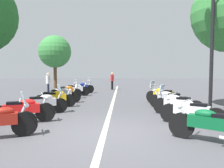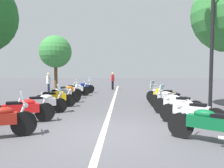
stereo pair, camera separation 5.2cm
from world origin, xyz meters
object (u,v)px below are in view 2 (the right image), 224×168
(motorcycle_left_row_5, at_px, (66,92))
(motorcycle_right_row_0, at_px, (211,125))
(motorcycle_left_row_1, at_px, (22,110))
(motorcycle_right_row_3, at_px, (169,99))
(bystander_0, at_px, (49,82))
(motorcycle_left_row_6, at_px, (75,89))
(motorcycle_right_row_4, at_px, (163,95))
(motorcycle_left_row_4, at_px, (61,95))
(motorcycle_right_row_1, at_px, (190,111))
(street_lamp_twin_globe, at_px, (212,30))
(motorcycle_left_row_3, at_px, (55,98))
(motorcycle_right_row_2, at_px, (177,104))
(roadside_tree_0, at_px, (55,52))
(motorcycle_left_row_2, at_px, (42,103))
(bystander_1, at_px, (113,80))
(motorcycle_left_row_7, at_px, (81,87))

(motorcycle_left_row_5, bearing_deg, motorcycle_right_row_0, -83.73)
(motorcycle_left_row_1, relative_size, motorcycle_right_row_3, 1.18)
(bystander_0, bearing_deg, motorcycle_left_row_6, 143.55)
(motorcycle_right_row_4, bearing_deg, motorcycle_right_row_3, 131.13)
(motorcycle_left_row_4, distance_m, motorcycle_right_row_0, 8.27)
(motorcycle_left_row_4, bearing_deg, motorcycle_left_row_5, 75.98)
(motorcycle_right_row_1, bearing_deg, motorcycle_right_row_4, -55.71)
(motorcycle_right_row_1, height_order, motorcycle_right_row_4, motorcycle_right_row_4)
(street_lamp_twin_globe, xyz_separation_m, bystander_0, (6.78, 8.99, -2.46))
(motorcycle_left_row_6, bearing_deg, motorcycle_right_row_3, -57.66)
(motorcycle_right_row_3, bearing_deg, motorcycle_left_row_3, 35.21)
(motorcycle_left_row_1, xyz_separation_m, street_lamp_twin_globe, (1.78, -6.91, 2.93))
(motorcycle_right_row_2, distance_m, roadside_tree_0, 15.48)
(motorcycle_left_row_2, bearing_deg, motorcycle_left_row_6, 60.87)
(motorcycle_right_row_2, height_order, bystander_0, bystander_0)
(motorcycle_left_row_6, bearing_deg, motorcycle_right_row_1, -71.81)
(motorcycle_left_row_3, relative_size, motorcycle_right_row_4, 1.14)
(motorcycle_left_row_6, height_order, bystander_0, bystander_0)
(motorcycle_right_row_2, height_order, motorcycle_right_row_4, motorcycle_right_row_4)
(motorcycle_right_row_1, xyz_separation_m, motorcycle_right_row_3, (3.02, 0.05, -0.01))
(motorcycle_right_row_0, xyz_separation_m, bystander_1, (14.42, 3.11, 0.44))
(street_lamp_twin_globe, bearing_deg, motorcycle_right_row_4, 27.50)
(motorcycle_right_row_0, relative_size, street_lamp_twin_globe, 0.38)
(motorcycle_left_row_7, xyz_separation_m, bystander_0, (-0.67, 2.27, 0.46))
(bystander_1, bearing_deg, motorcycle_left_row_1, 94.59)
(motorcycle_left_row_5, relative_size, street_lamp_twin_globe, 0.37)
(motorcycle_left_row_1, height_order, motorcycle_left_row_7, motorcycle_left_row_7)
(motorcycle_left_row_2, height_order, motorcycle_left_row_7, motorcycle_left_row_7)
(motorcycle_left_row_4, xyz_separation_m, motorcycle_right_row_0, (-6.17, -5.51, 0.01))
(motorcycle_left_row_2, height_order, motorcycle_left_row_6, motorcycle_left_row_2)
(motorcycle_left_row_5, bearing_deg, bystander_1, 39.44)
(motorcycle_right_row_2, relative_size, bystander_0, 1.12)
(motorcycle_left_row_2, relative_size, street_lamp_twin_globe, 0.38)
(motorcycle_left_row_6, relative_size, motorcycle_right_row_2, 1.12)
(motorcycle_left_row_2, distance_m, motorcycle_left_row_4, 2.94)
(motorcycle_left_row_1, height_order, street_lamp_twin_globe, street_lamp_twin_globe)
(motorcycle_left_row_4, xyz_separation_m, motorcycle_left_row_7, (4.77, -0.15, 0.01))
(motorcycle_right_row_0, bearing_deg, motorcycle_right_row_1, -57.00)
(motorcycle_left_row_1, distance_m, motorcycle_left_row_6, 7.60)
(motorcycle_right_row_3, bearing_deg, motorcycle_left_row_1, 64.27)
(motorcycle_right_row_1, relative_size, bystander_0, 1.16)
(motorcycle_right_row_0, height_order, motorcycle_right_row_2, motorcycle_right_row_2)
(motorcycle_left_row_4, relative_size, street_lamp_twin_globe, 0.42)
(motorcycle_left_row_3, xyz_separation_m, motorcycle_right_row_3, (-0.02, -5.37, -0.00))
(motorcycle_left_row_4, bearing_deg, motorcycle_right_row_2, -47.00)
(motorcycle_left_row_7, bearing_deg, motorcycle_left_row_3, -116.80)
(motorcycle_right_row_2, bearing_deg, street_lamp_twin_globe, -136.84)
(motorcycle_left_row_7, bearing_deg, motorcycle_left_row_1, -117.74)
(motorcycle_left_row_1, distance_m, motorcycle_left_row_7, 9.23)
(street_lamp_twin_globe, bearing_deg, motorcycle_right_row_1, 143.00)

